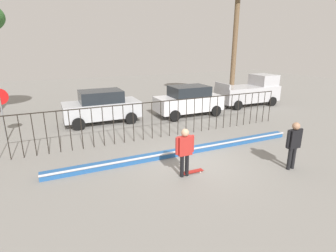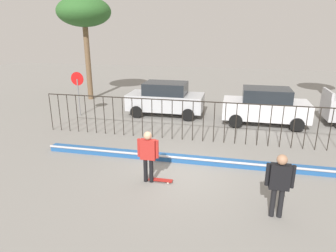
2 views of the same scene
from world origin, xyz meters
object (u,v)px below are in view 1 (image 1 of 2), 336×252
Objects in this scene: stop_sign at (1,108)px; pickup_truck at (250,91)px; camera_operator at (294,142)px; parked_car_white at (189,100)px; skateboarder at (185,148)px; skateboard at (193,172)px; parked_car_silver at (102,106)px.

pickup_truck is at bearing 4.80° from stop_sign.
camera_operator is 0.42× the size of parked_car_white.
parked_car_white reaches higher than camera_operator.
skateboarder is 0.37× the size of pickup_truck.
camera_operator is 12.68m from stop_sign.
skateboarder is 0.97× the size of camera_operator.
parked_car_white is at bearing -43.90° from camera_operator.
skateboard is 9.43m from stop_sign.
stop_sign is at bearing 132.25° from skateboarder.
parked_car_silver is (-1.63, 7.88, 0.91)m from skateboard.
stop_sign is at bearing -171.43° from pickup_truck.
stop_sign is at bearing 9.94° from camera_operator.
camera_operator is 0.42× the size of parked_car_silver.
stop_sign reaches higher than parked_car_white.
parked_car_silver is 0.91× the size of pickup_truck.
parked_car_white is at bearing -168.69° from pickup_truck.
parked_car_silver reaches higher than skateboarder.
skateboard is 12.44m from pickup_truck.
pickup_truck is (9.44, 8.04, 0.98)m from skateboard.
skateboard is at bearing -118.46° from parked_car_white.
skateboarder is 8.05m from parked_car_silver.
pickup_truck reaches higher than parked_car_silver.
parked_car_silver is (-5.10, 9.07, -0.11)m from camera_operator.
parked_car_white is (3.82, 7.29, 0.91)m from skateboard.
stop_sign is at bearing -168.33° from parked_car_silver.
parked_car_silver is at bearing -175.41° from pickup_truck.
skateboard is 8.29m from parked_car_white.
parked_car_white is (5.45, -0.58, 0.00)m from parked_car_silver.
camera_operator is 0.72× the size of stop_sign.
stop_sign reaches higher than camera_operator.
skateboard is at bearing -135.82° from pickup_truck.
skateboarder is at bearing -165.38° from skateboard.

